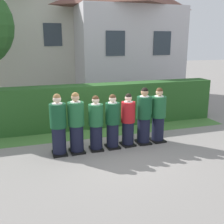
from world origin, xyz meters
TOP-DOWN VIEW (x-y plane):
  - ground_plane at (0.00, 0.00)m, footprint 60.00×60.00m
  - student_front_row_0 at (-1.49, -0.03)m, footprint 0.43×0.52m
  - student_front_row_1 at (-1.02, -0.02)m, footprint 0.43×0.50m
  - student_front_row_2 at (-0.47, -0.02)m, footprint 0.40×0.50m
  - student_front_row_3 at (0.02, 0.00)m, footprint 0.40×0.50m
  - student_in_red_blazer at (0.49, 0.03)m, footprint 0.40×0.47m
  - student_front_row_5 at (1.00, 0.05)m, footprint 0.44×0.53m
  - student_front_row_6 at (1.48, 0.07)m, footprint 0.43×0.49m
  - hedge at (0.00, 2.13)m, footprint 9.13×0.70m
  - school_building_main at (-2.41, 8.98)m, footprint 8.04×3.43m
  - school_building_annex at (2.96, 6.81)m, footprint 5.50×3.82m
  - lawn_strip at (0.00, 1.33)m, footprint 9.13×0.90m

SIDE VIEW (x-z plane):
  - ground_plane at x=0.00m, z-range 0.00..0.00m
  - lawn_strip at x=0.00m, z-range 0.00..0.01m
  - student_in_red_blazer at x=0.49m, z-range -0.04..1.50m
  - student_front_row_2 at x=-0.47m, z-range -0.04..1.51m
  - student_front_row_3 at x=0.02m, z-range -0.04..1.51m
  - hedge at x=0.00m, z-range 0.00..1.50m
  - student_front_row_6 at x=1.48m, z-range -0.04..1.61m
  - student_front_row_0 at x=-1.49m, z-range -0.04..1.62m
  - student_front_row_1 at x=-1.02m, z-range -0.04..1.63m
  - student_front_row_5 at x=1.00m, z-range -0.04..1.64m
  - school_building_annex at x=2.96m, z-range 0.08..6.23m
  - school_building_main at x=-2.41m, z-range 0.10..7.62m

